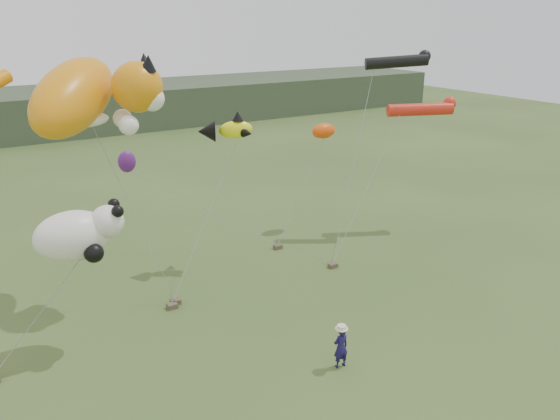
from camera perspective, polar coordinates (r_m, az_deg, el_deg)
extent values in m
plane|color=#385123|center=(19.87, 3.10, -13.69)|extent=(120.00, 120.00, 0.00)
cube|color=#2D3D28|center=(60.03, -22.32, 9.61)|extent=(90.00, 12.00, 4.00)
imported|color=#181246|center=(18.41, 6.37, -14.06)|extent=(0.55, 0.39, 1.45)
cube|color=brown|center=(22.55, -10.88, -9.39)|extent=(0.39, 0.31, 0.20)
cube|color=brown|center=(22.28, -11.20, -9.80)|extent=(0.39, 0.31, 0.20)
cube|color=brown|center=(25.29, 5.54, -5.78)|extent=(0.39, 0.31, 0.20)
cube|color=brown|center=(27.13, -0.23, -3.86)|extent=(0.39, 0.31, 0.20)
ellipsoid|color=orange|center=(21.50, -20.79, 11.05)|extent=(5.21, 5.59, 3.65)
sphere|color=orange|center=(20.97, -14.70, 12.33)|extent=(1.85, 1.85, 1.85)
cone|color=black|center=(20.49, -13.62, 14.73)|extent=(0.58, 0.70, 0.70)
cone|color=black|center=(21.53, -13.99, 14.91)|extent=(0.58, 0.67, 0.66)
sphere|color=white|center=(20.85, -13.24, 11.27)|extent=(0.93, 0.93, 0.93)
ellipsoid|color=white|center=(21.37, -19.81, 8.86)|extent=(1.81, 0.91, 0.57)
sphere|color=white|center=(20.39, -15.54, 8.54)|extent=(0.72, 0.72, 0.72)
sphere|color=white|center=(21.81, -16.12, 9.17)|extent=(0.72, 0.72, 0.72)
ellipsoid|color=#F8FF13|center=(24.14, -4.65, 8.37)|extent=(1.63, 1.14, 0.86)
cone|color=black|center=(23.89, -7.70, 8.14)|extent=(1.03, 1.14, 0.94)
cone|color=black|center=(24.08, -4.46, 9.74)|extent=(0.52, 0.52, 0.42)
cone|color=black|center=(23.84, -3.39, 8.00)|extent=(0.55, 0.58, 0.42)
cone|color=black|center=(24.75, -4.54, 8.41)|extent=(0.55, 0.58, 0.42)
cylinder|color=black|center=(28.58, 12.07, 14.90)|extent=(2.99, 2.06, 0.78)
sphere|color=black|center=(29.18, 14.87, 15.27)|extent=(0.62, 0.62, 0.62)
cylinder|color=red|center=(29.57, 14.43, 10.14)|extent=(3.36, 2.05, 0.71)
sphere|color=red|center=(30.28, 17.30, 10.61)|extent=(0.68, 0.68, 0.68)
ellipsoid|color=white|center=(19.05, -20.86, -2.50)|extent=(2.46, 1.64, 1.64)
sphere|color=white|center=(18.86, -17.59, -1.14)|extent=(1.09, 1.09, 1.09)
sphere|color=black|center=(18.45, -16.61, -0.14)|extent=(0.40, 0.40, 0.40)
sphere|color=black|center=(19.19, -16.98, 0.58)|extent=(0.40, 0.40, 0.40)
sphere|color=black|center=(18.62, -18.87, -4.28)|extent=(0.64, 0.64, 0.64)
sphere|color=black|center=(19.34, -23.00, -3.63)|extent=(0.64, 0.64, 0.64)
ellipsoid|color=#F04A09|center=(28.91, 4.59, 8.25)|extent=(1.36, 0.79, 0.79)
ellipsoid|color=#571B71|center=(26.70, -15.71, 4.90)|extent=(0.85, 0.57, 1.04)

